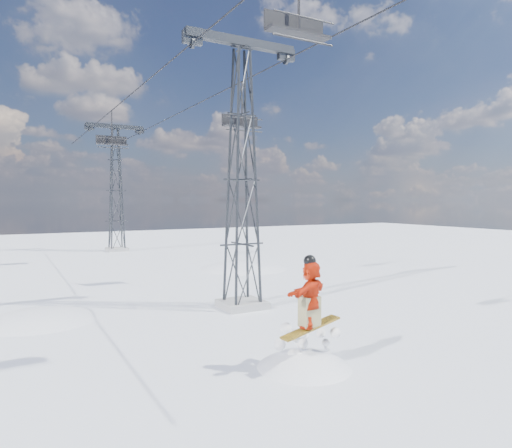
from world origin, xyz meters
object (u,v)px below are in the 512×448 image
at_px(lift_tower_near, 242,181).
at_px(lift_chair_near, 297,27).
at_px(lift_tower_far, 116,191).
at_px(snowboarder_jump, 304,424).

xyz_separation_m(lift_tower_near, lift_chair_near, (-2.20, -7.42, 3.59)).
xyz_separation_m(lift_tower_far, lift_chair_near, (-2.20, -32.42, 3.59)).
relative_size(lift_tower_far, lift_chair_near, 5.11).
relative_size(lift_tower_far, snowboarder_jump, 1.61).
relative_size(lift_tower_near, snowboarder_jump, 1.61).
bearing_deg(lift_tower_far, lift_chair_near, -93.88).
height_order(lift_tower_far, snowboarder_jump, lift_tower_far).
relative_size(snowboarder_jump, lift_chair_near, 3.18).
relative_size(lift_tower_near, lift_tower_far, 1.00).
bearing_deg(lift_chair_near, snowboarder_jump, 33.33).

